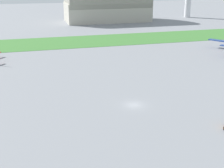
% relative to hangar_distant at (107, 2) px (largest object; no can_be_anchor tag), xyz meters
% --- Properties ---
extents(ground_plane, '(600.00, 600.00, 0.00)m').
position_rel_hangar_distant_xyz_m(ground_plane, '(-30.23, -141.41, -12.55)').
color(ground_plane, gray).
extents(grass_taxiway_strip, '(360.00, 28.00, 0.08)m').
position_rel_hangar_distant_xyz_m(grass_taxiway_strip, '(-30.23, -63.19, -12.51)').
color(grass_taxiway_strip, '#3D7533').
rests_on(grass_taxiway_strip, ground_plane).
extents(hangar_distant, '(55.56, 28.07, 29.18)m').
position_rel_hangar_distant_xyz_m(hangar_distant, '(0.00, 0.00, 0.00)').
color(hangar_distant, '#B2AD9E').
rests_on(hangar_distant, ground_plane).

